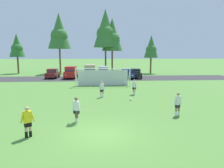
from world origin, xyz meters
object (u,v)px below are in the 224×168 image
Objects in this scene: soccer_ball at (131,99)px; parked_car_slot_center_left at (90,71)px; soccer_goal at (103,77)px; referee at (28,122)px; parked_car_slot_center at (103,72)px; player_winger_left at (76,110)px; parked_car_slot_far_left at (53,73)px; parked_car_slot_center_right at (127,74)px; parked_car_slot_right at (135,73)px; player_striker_near at (178,104)px; player_defender_far at (102,89)px; parked_car_slot_left at (71,72)px; player_midfield_center at (134,87)px.

soccer_ball is 18.95m from parked_car_slot_center_left.
soccer_goal is 4.54× the size of referee.
soccer_goal is 18.11m from referee.
referee is at bearing -99.80° from parked_car_slot_center.
soccer_ball is 0.03× the size of soccer_goal.
player_winger_left is 26.42m from parked_car_slot_far_left.
parked_car_slot_center reaches higher than soccer_ball.
soccer_goal reaches higher than parked_car_slot_center_right.
parked_car_slot_far_left reaches higher than referee.
parked_car_slot_center_right and parked_car_slot_right have the same top height.
parked_car_slot_center_right is at bearing 70.66° from referee.
player_striker_near is 8.48m from player_defender_far.
parked_car_slot_center_left is at bearing -11.19° from parked_car_slot_left.
parked_car_slot_center is 1.07× the size of parked_car_slot_center_right.
parked_car_slot_center_right is at bearing -18.10° from parked_car_slot_center.
parked_car_slot_right reaches higher than player_winger_left.
parked_car_slot_left reaches higher than parked_car_slot_far_left.
parked_car_slot_left is (-3.46, 25.05, 0.29)m from player_winger_left.
parked_car_slot_center_left is at bearing 103.11° from soccer_goal.
soccer_goal reaches higher than player_midfield_center.
player_defender_far is at bearing -73.14° from parked_car_slot_left.
player_winger_left is 0.38× the size of parked_car_slot_center_right.
parked_car_slot_center_right reaches higher than soccer_ball.
parked_car_slot_center_left is (-4.43, 18.38, 1.23)m from soccer_ball.
parked_car_slot_left is (3.42, -0.46, 0.24)m from parked_car_slot_far_left.
referee is at bearing -80.60° from parked_car_slot_far_left.
parked_car_slot_center_left is at bearing 106.54° from player_striker_near.
soccer_goal is at bearing 108.62° from player_striker_near.
parked_car_slot_far_left is 0.99× the size of parked_car_slot_center_right.
player_winger_left is 0.39× the size of parked_car_slot_far_left.
parked_car_slot_far_left is 15.30m from parked_car_slot_right.
referee is 0.34× the size of parked_car_slot_center_left.
player_defender_far is at bearing -107.29° from parked_car_slot_center_right.
referee is 3.16m from player_winger_left.
parked_car_slot_left is at bearing -7.67° from parked_car_slot_far_left.
referee is 13.37m from player_midfield_center.
player_midfield_center is at bearing -80.15° from parked_car_slot_center.
player_defender_far is 0.39× the size of parked_car_slot_far_left.
parked_car_slot_far_left is (-9.03, 10.14, -0.42)m from soccer_goal.
parked_car_slot_far_left is at bearing 131.70° from soccer_goal.
player_midfield_center is at bearing -61.58° from parked_car_slot_left.
parked_car_slot_left is 1.09× the size of parked_car_slot_center_right.
player_midfield_center is 0.34× the size of parked_car_slot_center_left.
soccer_ball is at bearing 53.02° from player_winger_left.
parked_car_slot_center is 6.00m from parked_car_slot_right.
parked_car_slot_center_right reaches higher than player_striker_near.
player_striker_near is at bearing -63.31° from soccer_ball.
parked_car_slot_right is (3.88, 18.44, 0.77)m from soccer_ball.
parked_car_slot_center is (2.46, 25.34, 0.29)m from player_winger_left.
parked_car_slot_center_left reaches higher than parked_car_slot_center_right.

